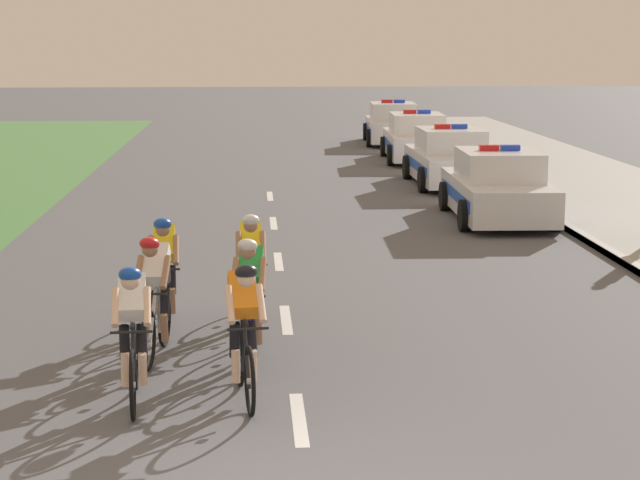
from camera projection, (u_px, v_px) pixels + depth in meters
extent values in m
cube|color=#9E9E99|center=(560.00, 223.00, 22.60)|extent=(0.16, 60.00, 0.13)
cube|color=white|center=(299.00, 419.00, 11.13)|extent=(0.14, 1.60, 0.01)
cube|color=white|center=(286.00, 320.00, 15.06)|extent=(0.14, 1.60, 0.01)
cube|color=white|center=(278.00, 261.00, 18.99)|extent=(0.14, 1.60, 0.01)
cube|color=white|center=(273.00, 223.00, 22.92)|extent=(0.14, 1.60, 0.01)
cube|color=white|center=(270.00, 196.00, 26.84)|extent=(0.14, 1.60, 0.01)
torus|color=black|center=(133.00, 385.00, 11.05)|extent=(0.10, 0.73, 0.72)
cylinder|color=#99999E|center=(133.00, 385.00, 11.05)|extent=(0.06, 0.06, 0.06)
torus|color=black|center=(135.00, 357.00, 12.03)|extent=(0.10, 0.73, 0.72)
cylinder|color=#99999E|center=(135.00, 357.00, 12.03)|extent=(0.06, 0.06, 0.06)
cylinder|color=black|center=(132.00, 321.00, 11.39)|extent=(0.08, 0.55, 0.04)
cylinder|color=black|center=(133.00, 357.00, 11.28)|extent=(0.08, 0.48, 0.63)
cylinder|color=black|center=(134.00, 345.00, 11.64)|extent=(0.04, 0.04, 0.65)
cylinder|color=black|center=(131.00, 332.00, 11.06)|extent=(0.42, 0.06, 0.03)
cube|color=black|center=(133.00, 313.00, 11.58)|extent=(0.12, 0.23, 0.05)
cube|color=white|center=(132.00, 297.00, 11.42)|extent=(0.32, 0.57, 0.44)
cube|color=black|center=(133.00, 310.00, 11.57)|extent=(0.29, 0.22, 0.18)
cylinder|color=black|center=(142.00, 342.00, 11.59)|extent=(0.13, 0.23, 0.40)
cylinder|color=beige|center=(143.00, 369.00, 11.56)|extent=(0.10, 0.16, 0.36)
cylinder|color=black|center=(125.00, 343.00, 11.57)|extent=(0.12, 0.18, 0.40)
cylinder|color=beige|center=(125.00, 370.00, 11.54)|extent=(0.10, 0.13, 0.36)
cylinder|color=beige|center=(147.00, 306.00, 11.25)|extent=(0.11, 0.41, 0.35)
cylinder|color=beige|center=(115.00, 307.00, 11.20)|extent=(0.11, 0.41, 0.35)
sphere|color=beige|center=(130.00, 281.00, 11.09)|extent=(0.19, 0.19, 0.19)
ellipsoid|color=blue|center=(130.00, 274.00, 11.07)|extent=(0.25, 0.33, 0.24)
torus|color=black|center=(250.00, 381.00, 11.17)|extent=(0.13, 0.72, 0.72)
cylinder|color=#99999E|center=(250.00, 381.00, 11.17)|extent=(0.07, 0.07, 0.06)
torus|color=black|center=(239.00, 354.00, 12.14)|extent=(0.13, 0.72, 0.72)
cylinder|color=#99999E|center=(239.00, 354.00, 12.14)|extent=(0.07, 0.07, 0.06)
cylinder|color=black|center=(244.00, 319.00, 11.51)|extent=(0.10, 0.55, 0.04)
cylinder|color=black|center=(246.00, 353.00, 11.40)|extent=(0.09, 0.48, 0.63)
cylinder|color=black|center=(243.00, 342.00, 11.76)|extent=(0.04, 0.04, 0.65)
cylinder|color=black|center=(248.00, 329.00, 11.18)|extent=(0.42, 0.08, 0.03)
cube|color=black|center=(242.00, 310.00, 11.70)|extent=(0.12, 0.23, 0.05)
cube|color=orange|center=(243.00, 294.00, 11.54)|extent=(0.34, 0.58, 0.45)
cube|color=black|center=(242.00, 307.00, 11.68)|extent=(0.30, 0.23, 0.18)
cylinder|color=black|center=(252.00, 339.00, 11.71)|extent=(0.13, 0.23, 0.40)
cylinder|color=beige|center=(253.00, 365.00, 11.68)|extent=(0.11, 0.16, 0.36)
cylinder|color=black|center=(235.00, 340.00, 11.68)|extent=(0.13, 0.18, 0.40)
cylinder|color=beige|center=(236.00, 366.00, 11.65)|extent=(0.10, 0.13, 0.36)
cylinder|color=beige|center=(261.00, 303.00, 11.37)|extent=(0.12, 0.41, 0.35)
cylinder|color=beige|center=(230.00, 305.00, 11.31)|extent=(0.12, 0.41, 0.35)
sphere|color=beige|center=(246.00, 278.00, 11.21)|extent=(0.19, 0.19, 0.19)
ellipsoid|color=black|center=(246.00, 272.00, 11.19)|extent=(0.26, 0.34, 0.24)
torus|color=black|center=(148.00, 340.00, 12.71)|extent=(0.12, 0.72, 0.72)
cylinder|color=#99999E|center=(148.00, 340.00, 12.71)|extent=(0.07, 0.07, 0.06)
torus|color=black|center=(164.00, 318.00, 13.69)|extent=(0.12, 0.72, 0.72)
cylinder|color=#99999E|center=(164.00, 318.00, 13.69)|extent=(0.07, 0.07, 0.06)
cylinder|color=silver|center=(155.00, 285.00, 13.05)|extent=(0.09, 0.55, 0.04)
cylinder|color=silver|center=(153.00, 316.00, 12.94)|extent=(0.09, 0.48, 0.63)
cylinder|color=silver|center=(159.00, 307.00, 13.30)|extent=(0.04, 0.04, 0.65)
cylinder|color=black|center=(149.00, 294.00, 12.71)|extent=(0.42, 0.07, 0.03)
cube|color=black|center=(158.00, 279.00, 13.24)|extent=(0.12, 0.23, 0.05)
cube|color=white|center=(155.00, 264.00, 13.08)|extent=(0.34, 0.56, 0.47)
cube|color=black|center=(158.00, 275.00, 13.23)|extent=(0.30, 0.23, 0.18)
cylinder|color=black|center=(165.00, 305.00, 13.23)|extent=(0.13, 0.23, 0.40)
cylinder|color=#9E7051|center=(164.00, 328.00, 13.20)|extent=(0.11, 0.16, 0.36)
cylinder|color=black|center=(150.00, 304.00, 13.24)|extent=(0.13, 0.18, 0.40)
cylinder|color=#9E7051|center=(149.00, 327.00, 13.21)|extent=(0.10, 0.13, 0.36)
cylinder|color=#9E7051|center=(166.00, 272.00, 12.87)|extent=(0.12, 0.41, 0.35)
cylinder|color=#9E7051|center=(138.00, 272.00, 12.89)|extent=(0.12, 0.41, 0.35)
sphere|color=#9E7051|center=(150.00, 249.00, 12.75)|extent=(0.19, 0.19, 0.19)
ellipsoid|color=red|center=(150.00, 244.00, 12.72)|extent=(0.26, 0.34, 0.24)
torus|color=black|center=(247.00, 342.00, 12.60)|extent=(0.11, 0.72, 0.72)
cylinder|color=#99999E|center=(247.00, 342.00, 12.60)|extent=(0.07, 0.07, 0.06)
torus|color=black|center=(255.00, 320.00, 13.58)|extent=(0.11, 0.72, 0.72)
cylinder|color=#99999E|center=(255.00, 320.00, 13.58)|extent=(0.07, 0.07, 0.06)
cylinder|color=#1E1E99|center=(250.00, 288.00, 12.94)|extent=(0.09, 0.55, 0.04)
cylinder|color=#1E1E99|center=(249.00, 318.00, 12.83)|extent=(0.09, 0.48, 0.63)
cylinder|color=#1E1E99|center=(252.00, 309.00, 13.19)|extent=(0.04, 0.04, 0.65)
cylinder|color=black|center=(247.00, 296.00, 12.60)|extent=(0.42, 0.07, 0.03)
cube|color=black|center=(252.00, 281.00, 13.13)|extent=(0.12, 0.23, 0.05)
cube|color=green|center=(250.00, 266.00, 12.97)|extent=(0.33, 0.58, 0.44)
cube|color=black|center=(251.00, 277.00, 13.12)|extent=(0.30, 0.23, 0.18)
cylinder|color=black|center=(259.00, 307.00, 13.13)|extent=(0.13, 0.23, 0.40)
cylinder|color=#9E7051|center=(259.00, 330.00, 13.09)|extent=(0.10, 0.16, 0.36)
cylinder|color=black|center=(244.00, 307.00, 13.13)|extent=(0.13, 0.18, 0.40)
cylinder|color=#9E7051|center=(243.00, 330.00, 13.10)|extent=(0.10, 0.13, 0.36)
cylinder|color=#9E7051|center=(262.00, 274.00, 12.77)|extent=(0.11, 0.41, 0.35)
cylinder|color=#9E7051|center=(235.00, 274.00, 12.78)|extent=(0.11, 0.41, 0.35)
sphere|color=#9E7051|center=(248.00, 251.00, 12.64)|extent=(0.19, 0.19, 0.19)
ellipsoid|color=white|center=(247.00, 245.00, 12.61)|extent=(0.26, 0.34, 0.24)
torus|color=black|center=(164.00, 311.00, 14.05)|extent=(0.08, 0.73, 0.72)
cylinder|color=#99999E|center=(164.00, 311.00, 14.05)|extent=(0.06, 0.06, 0.06)
torus|color=black|center=(166.00, 293.00, 15.03)|extent=(0.08, 0.73, 0.72)
cylinder|color=#99999E|center=(166.00, 293.00, 15.03)|extent=(0.06, 0.06, 0.06)
cylinder|color=#1E1E99|center=(164.00, 262.00, 14.39)|extent=(0.06, 0.55, 0.04)
cylinder|color=#1E1E99|center=(164.00, 290.00, 14.28)|extent=(0.06, 0.48, 0.63)
cylinder|color=#1E1E99|center=(165.00, 282.00, 14.64)|extent=(0.04, 0.04, 0.65)
cylinder|color=black|center=(163.00, 269.00, 14.05)|extent=(0.42, 0.05, 0.03)
cube|color=black|center=(165.00, 256.00, 14.58)|extent=(0.11, 0.22, 0.05)
cube|color=yellow|center=(164.00, 243.00, 14.42)|extent=(0.30, 0.55, 0.47)
cube|color=black|center=(164.00, 254.00, 14.56)|extent=(0.29, 0.21, 0.18)
cylinder|color=black|center=(172.00, 280.00, 14.59)|extent=(0.12, 0.23, 0.40)
cylinder|color=#9E7051|center=(172.00, 301.00, 14.56)|extent=(0.10, 0.16, 0.36)
cylinder|color=black|center=(158.00, 280.00, 14.57)|extent=(0.12, 0.17, 0.40)
cylinder|color=#9E7051|center=(158.00, 301.00, 14.54)|extent=(0.10, 0.13, 0.36)
cylinder|color=#9E7051|center=(176.00, 250.00, 14.24)|extent=(0.09, 0.40, 0.35)
cylinder|color=#9E7051|center=(151.00, 250.00, 14.20)|extent=(0.09, 0.40, 0.35)
sphere|color=#9E7051|center=(163.00, 229.00, 14.09)|extent=(0.19, 0.19, 0.19)
ellipsoid|color=blue|center=(163.00, 224.00, 14.06)|extent=(0.24, 0.32, 0.24)
torus|color=black|center=(252.00, 306.00, 14.34)|extent=(0.05, 0.72, 0.72)
cylinder|color=#99999E|center=(252.00, 306.00, 14.34)|extent=(0.06, 0.06, 0.06)
torus|color=black|center=(251.00, 288.00, 15.32)|extent=(0.05, 0.72, 0.72)
cylinder|color=#99999E|center=(251.00, 288.00, 15.32)|extent=(0.06, 0.06, 0.06)
cylinder|color=silver|center=(251.00, 258.00, 14.68)|extent=(0.04, 0.55, 0.04)
cylinder|color=silver|center=(251.00, 285.00, 14.57)|extent=(0.04, 0.48, 0.63)
cylinder|color=silver|center=(251.00, 277.00, 14.93)|extent=(0.04, 0.04, 0.65)
cylinder|color=black|center=(251.00, 265.00, 14.34)|extent=(0.42, 0.03, 0.03)
cube|color=black|center=(251.00, 252.00, 14.87)|extent=(0.10, 0.22, 0.05)
cube|color=yellow|center=(251.00, 239.00, 14.71)|extent=(0.29, 0.56, 0.44)
cube|color=black|center=(251.00, 249.00, 14.85)|extent=(0.28, 0.20, 0.18)
cylinder|color=black|center=(258.00, 275.00, 14.87)|extent=(0.11, 0.22, 0.40)
cylinder|color=#9E7051|center=(258.00, 296.00, 14.84)|extent=(0.09, 0.15, 0.36)
cylinder|color=black|center=(244.00, 275.00, 14.86)|extent=(0.11, 0.17, 0.40)
cylinder|color=#9E7051|center=(244.00, 296.00, 14.83)|extent=(0.09, 0.12, 0.36)
cylinder|color=#9E7051|center=(263.00, 246.00, 14.52)|extent=(0.08, 0.40, 0.35)
cylinder|color=#9E7051|center=(239.00, 246.00, 14.50)|extent=(0.08, 0.40, 0.35)
sphere|color=#9E7051|center=(251.00, 225.00, 14.38)|extent=(0.19, 0.19, 0.19)
ellipsoid|color=white|center=(251.00, 220.00, 14.35)|extent=(0.23, 0.32, 0.24)
cube|color=silver|center=(497.00, 196.00, 23.23)|extent=(1.89, 4.45, 0.72)
cube|color=silver|center=(499.00, 165.00, 23.01)|extent=(1.62, 2.15, 0.60)
cube|color=#283342|center=(490.00, 161.00, 24.01)|extent=(1.44, 0.12, 0.51)
cube|color=#1947B2|center=(455.00, 195.00, 23.19)|extent=(0.12, 3.74, 0.24)
cube|color=#1947B2|center=(539.00, 195.00, 23.25)|extent=(0.12, 3.74, 0.24)
cube|color=red|center=(489.00, 148.00, 22.94)|extent=(0.41, 0.19, 0.11)
cube|color=blue|center=(510.00, 148.00, 22.95)|extent=(0.41, 0.19, 0.11)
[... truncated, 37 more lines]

